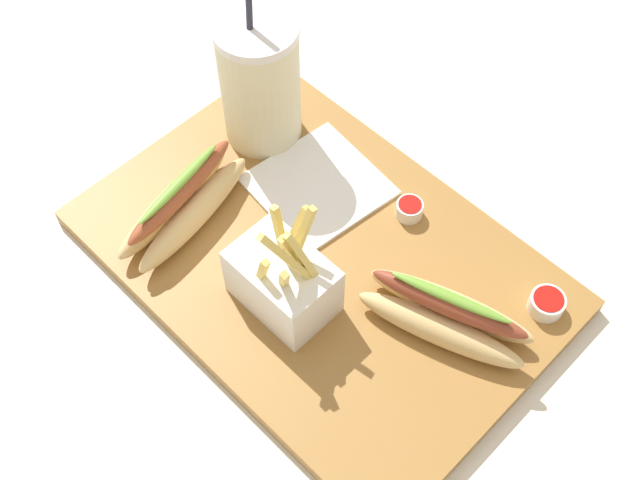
% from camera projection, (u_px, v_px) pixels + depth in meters
% --- Properties ---
extents(ground_plane, '(2.40, 2.40, 0.02)m').
position_uv_depth(ground_plane, '(320.00, 270.00, 0.90)').
color(ground_plane, silver).
extents(food_tray, '(0.50, 0.34, 0.02)m').
position_uv_depth(food_tray, '(320.00, 260.00, 0.88)').
color(food_tray, olive).
rests_on(food_tray, ground_plane).
extents(soda_cup, '(0.09, 0.09, 0.23)m').
position_uv_depth(soda_cup, '(260.00, 82.00, 0.90)').
color(soda_cup, beige).
rests_on(soda_cup, food_tray).
extents(fries_basket, '(0.10, 0.07, 0.15)m').
position_uv_depth(fries_basket, '(283.00, 280.00, 0.81)').
color(fries_basket, white).
rests_on(fries_basket, food_tray).
extents(hot_dog_1, '(0.19, 0.11, 0.06)m').
position_uv_depth(hot_dog_1, '(446.00, 314.00, 0.80)').
color(hot_dog_1, '#DBB775').
rests_on(hot_dog_1, food_tray).
extents(hot_dog_2, '(0.09, 0.19, 0.06)m').
position_uv_depth(hot_dog_2, '(183.00, 203.00, 0.88)').
color(hot_dog_2, '#DBB775').
rests_on(hot_dog_2, food_tray).
extents(ketchup_cup_1, '(0.04, 0.04, 0.02)m').
position_uv_depth(ketchup_cup_1, '(547.00, 303.00, 0.83)').
color(ketchup_cup_1, white).
rests_on(ketchup_cup_1, food_tray).
extents(ketchup_cup_2, '(0.03, 0.03, 0.02)m').
position_uv_depth(ketchup_cup_2, '(409.00, 209.00, 0.89)').
color(ketchup_cup_2, white).
rests_on(ketchup_cup_2, food_tray).
extents(napkin_stack, '(0.15, 0.15, 0.00)m').
position_uv_depth(napkin_stack, '(318.00, 186.00, 0.92)').
color(napkin_stack, white).
rests_on(napkin_stack, food_tray).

